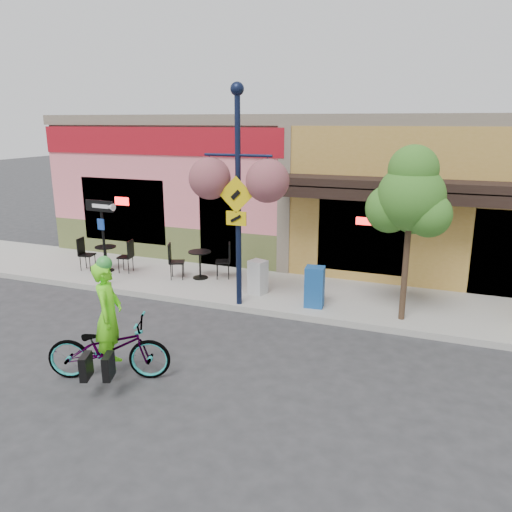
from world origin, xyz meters
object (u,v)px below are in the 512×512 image
at_px(cyclist_rider, 110,329).
at_px(newspaper_box_blue, 315,287).
at_px(bicycle, 109,348).
at_px(building, 349,184).
at_px(street_tree, 408,234).
at_px(one_way_sign, 104,244).
at_px(newspaper_box_grey, 258,277).
at_px(lamp_post, 238,199).

distance_m(cyclist_rider, newspaper_box_blue, 4.93).
bearing_deg(cyclist_rider, bicycle, 68.91).
relative_size(building, street_tree, 4.82).
bearing_deg(bicycle, cyclist_rider, -111.09).
height_order(one_way_sign, newspaper_box_grey, one_way_sign).
xyz_separation_m(bicycle, street_tree, (4.50, 4.20, 1.48)).
bearing_deg(building, bicycle, -100.71).
height_order(lamp_post, newspaper_box_blue, lamp_post).
relative_size(newspaper_box_blue, newspaper_box_grey, 1.12).
xyz_separation_m(one_way_sign, newspaper_box_blue, (5.46, 0.46, -0.65)).
relative_size(building, lamp_post, 3.65).
bearing_deg(cyclist_rider, building, -31.54).
bearing_deg(newspaper_box_blue, cyclist_rider, -125.77).
xyz_separation_m(building, lamp_post, (-1.19, -6.85, 0.39)).
xyz_separation_m(bicycle, cyclist_rider, (0.05, 0.00, 0.37)).
relative_size(bicycle, newspaper_box_blue, 2.21).
height_order(newspaper_box_grey, street_tree, street_tree).
height_order(building, one_way_sign, building).
relative_size(bicycle, newspaper_box_grey, 2.48).
height_order(building, cyclist_rider, building).
bearing_deg(one_way_sign, cyclist_rider, -48.15).
xyz_separation_m(newspaper_box_blue, newspaper_box_grey, (-1.54, 0.37, -0.05)).
bearing_deg(one_way_sign, building, 57.80).
relative_size(one_way_sign, newspaper_box_blue, 2.37).
bearing_deg(one_way_sign, bicycle, -48.62).
xyz_separation_m(one_way_sign, street_tree, (7.43, 0.40, 0.76)).
xyz_separation_m(building, one_way_sign, (-4.95, -6.85, -0.97)).
relative_size(cyclist_rider, street_tree, 0.49).
height_order(cyclist_rider, street_tree, street_tree).
relative_size(building, bicycle, 8.64).
xyz_separation_m(cyclist_rider, lamp_post, (0.78, 3.79, 1.72)).
bearing_deg(bicycle, lamp_post, -33.37).
bearing_deg(newspaper_box_blue, newspaper_box_grey, 160.78).
distance_m(building, lamp_post, 6.96).
bearing_deg(lamp_post, one_way_sign, 179.21).
distance_m(bicycle, lamp_post, 4.41).
bearing_deg(newspaper_box_grey, newspaper_box_blue, 2.72).
height_order(newspaper_box_blue, newspaper_box_grey, newspaper_box_blue).
distance_m(building, one_way_sign, 8.51).
relative_size(newspaper_box_grey, street_tree, 0.23).
distance_m(lamp_post, one_way_sign, 4.00).
height_order(building, newspaper_box_blue, building).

